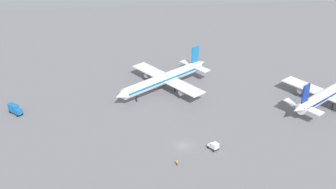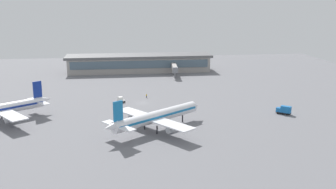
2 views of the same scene
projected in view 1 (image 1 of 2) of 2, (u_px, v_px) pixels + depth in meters
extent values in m
plane|color=slate|center=(183.00, 146.00, 135.27)|extent=(288.00, 288.00, 0.00)
cylinder|color=white|center=(330.00, 92.00, 155.84)|extent=(31.44, 24.27, 3.95)
cone|color=white|center=(298.00, 109.00, 144.41)|extent=(5.86, 5.46, 3.16)
cube|color=navy|center=(330.00, 91.00, 155.70)|extent=(30.32, 23.49, 0.71)
cube|color=white|center=(327.00, 95.00, 154.98)|extent=(24.67, 31.04, 0.36)
cylinder|color=#A5A8AD|center=(303.00, 89.00, 161.98)|extent=(5.06, 4.50, 2.17)
cube|color=white|center=(304.00, 106.00, 146.24)|extent=(10.62, 12.95, 0.28)
cube|color=navy|center=(306.00, 93.00, 144.02)|extent=(3.05, 2.37, 6.33)
cylinder|color=black|center=(316.00, 100.00, 157.84)|extent=(0.47, 0.47, 2.77)
cylinder|color=black|center=(332.00, 107.00, 153.64)|extent=(0.47, 0.47, 2.77)
cylinder|color=white|center=(163.00, 79.00, 164.96)|extent=(31.55, 24.74, 3.99)
cone|color=white|center=(121.00, 96.00, 153.59)|extent=(5.46, 5.42, 3.79)
cone|color=white|center=(200.00, 63.00, 176.05)|extent=(5.91, 5.53, 3.19)
cube|color=#1972B2|center=(163.00, 78.00, 164.82)|extent=(30.43, 23.95, 0.72)
cube|color=white|center=(167.00, 79.00, 166.21)|extent=(25.13, 31.17, 0.36)
cylinder|color=#A5A8AD|center=(185.00, 91.00, 160.51)|extent=(5.10, 4.56, 2.19)
cylinder|color=#A5A8AD|center=(150.00, 74.00, 173.22)|extent=(5.10, 4.56, 2.19)
cube|color=white|center=(195.00, 66.00, 174.37)|extent=(10.80, 13.02, 0.29)
cube|color=#1972B2|center=(195.00, 54.00, 172.12)|extent=(3.06, 2.41, 6.38)
cylinder|color=black|center=(136.00, 98.00, 159.08)|extent=(0.48, 0.48, 2.79)
cylinder|color=black|center=(175.00, 88.00, 166.15)|extent=(0.48, 0.48, 2.79)
cylinder|color=black|center=(164.00, 82.00, 170.36)|extent=(0.48, 0.48, 2.79)
cube|color=black|center=(16.00, 112.00, 151.92)|extent=(5.40, 5.19, 0.30)
cube|color=#1966B2|center=(19.00, 112.00, 150.46)|extent=(2.61, 2.62, 1.60)
cube|color=#3F596B|center=(20.00, 112.00, 149.87)|extent=(1.14, 1.23, 0.90)
cube|color=#1966B2|center=(14.00, 108.00, 151.72)|extent=(4.08, 3.97, 2.60)
cylinder|color=black|center=(22.00, 113.00, 151.61)|extent=(0.79, 0.76, 0.80)
cylinder|color=black|center=(17.00, 116.00, 150.27)|extent=(0.79, 0.76, 0.80)
cylinder|color=black|center=(15.00, 110.00, 153.71)|extent=(0.79, 0.76, 0.80)
cylinder|color=black|center=(10.00, 112.00, 152.38)|extent=(0.79, 0.76, 0.80)
cube|color=black|center=(213.00, 147.00, 133.65)|extent=(3.35, 3.72, 0.30)
cube|color=white|center=(215.00, 146.00, 132.72)|extent=(2.58, 2.55, 1.60)
cube|color=#3F596B|center=(217.00, 146.00, 132.02)|extent=(1.37, 0.95, 0.90)
cube|color=white|center=(211.00, 145.00, 134.08)|extent=(2.36, 2.22, 0.50)
cylinder|color=black|center=(218.00, 148.00, 133.48)|extent=(0.69, 0.83, 0.80)
cylinder|color=black|center=(213.00, 151.00, 132.42)|extent=(0.69, 0.83, 0.80)
cylinder|color=black|center=(213.00, 145.00, 135.01)|extent=(0.69, 0.83, 0.80)
cylinder|color=black|center=(208.00, 147.00, 133.96)|extent=(0.69, 0.83, 0.80)
cylinder|color=#1E2338|center=(177.00, 164.00, 126.66)|extent=(0.42, 0.42, 0.85)
cylinder|color=yellow|center=(177.00, 162.00, 126.32)|extent=(0.50, 0.50, 0.60)
sphere|color=tan|center=(177.00, 161.00, 126.13)|extent=(0.22, 0.22, 0.22)
cylinder|color=yellow|center=(176.00, 162.00, 126.38)|extent=(0.10, 0.10, 0.54)
cylinder|color=yellow|center=(178.00, 162.00, 126.25)|extent=(0.10, 0.10, 0.54)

